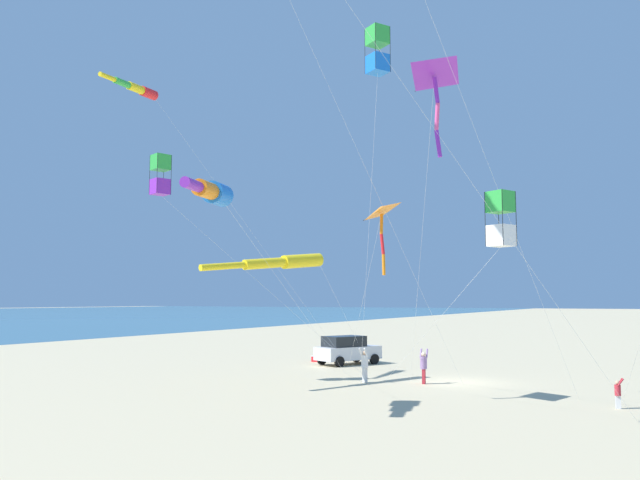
% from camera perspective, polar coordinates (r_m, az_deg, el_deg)
% --- Properties ---
extents(ground_plane, '(600.00, 600.00, 0.00)m').
position_cam_1_polar(ground_plane, '(33.70, 12.28, -12.48)').
color(ground_plane, '#C6B58C').
extents(parked_car, '(3.51, 4.68, 1.85)m').
position_cam_1_polar(parked_car, '(41.83, 2.46, -9.89)').
color(parked_car, silver).
rests_on(parked_car, ground_plane).
extents(cooler_box, '(0.62, 0.42, 0.42)m').
position_cam_1_polar(cooler_box, '(43.65, -0.32, -10.69)').
color(cooler_box, red).
rests_on(cooler_box, ground_plane).
extents(person_adult_flyer, '(0.45, 0.56, 1.74)m').
position_cam_1_polar(person_adult_flyer, '(32.71, 9.36, -11.08)').
color(person_adult_flyer, '#B72833').
rests_on(person_adult_flyer, ground_plane).
extents(person_child_green_jacket, '(0.44, 0.55, 1.77)m').
position_cam_1_polar(person_child_green_jacket, '(32.84, 4.06, -11.08)').
color(person_child_green_jacket, silver).
rests_on(person_child_green_jacket, ground_plane).
extents(person_child_grey_jacket, '(0.39, 0.31, 1.18)m').
position_cam_1_polar(person_child_grey_jacket, '(27.65, 25.36, -12.31)').
color(person_child_grey_jacket, silver).
rests_on(person_child_grey_jacket, ground_plane).
extents(kite_windsock_striped_overhead, '(2.89, 17.08, 6.70)m').
position_cam_1_polar(kite_windsock_striped_overhead, '(32.20, -3.43, -2.03)').
color(kite_windsock_striped_overhead, yellow).
rests_on(kite_windsock_striped_overhead, ground_plane).
extents(kite_box_small_distant, '(3.04, 3.91, 16.21)m').
position_cam_1_polar(kite_box_small_distant, '(29.11, 5.22, 16.71)').
color(kite_box_small_distant, green).
rests_on(kite_box_small_distant, ground_plane).
extents(kite_windsock_purple_drifting, '(1.63, 15.94, 8.85)m').
position_cam_1_polar(kite_windsock_purple_drifting, '(24.76, -9.82, 4.33)').
color(kite_windsock_purple_drifting, blue).
rests_on(kite_windsock_purple_drifting, ground_plane).
extents(kite_delta_green_low_center, '(8.20, 13.13, 8.43)m').
position_cam_1_polar(kite_delta_green_low_center, '(27.00, 5.51, 2.53)').
color(kite_delta_green_low_center, orange).
rests_on(kite_delta_green_low_center, ground_plane).
extents(kite_windsock_teal_far_right, '(7.84, 14.32, 16.23)m').
position_cam_1_polar(kite_windsock_teal_far_right, '(37.37, -16.24, 13.01)').
color(kite_windsock_teal_far_right, red).
rests_on(kite_windsock_teal_far_right, ground_plane).
extents(kite_delta_long_streamer_left, '(5.67, 11.28, 12.96)m').
position_cam_1_polar(kite_delta_long_streamer_left, '(24.22, 10.22, 14.43)').
color(kite_delta_long_streamer_left, purple).
rests_on(kite_delta_long_streamer_left, ground_plane).
extents(kite_box_blue_topmost, '(8.49, 9.53, 7.87)m').
position_cam_1_polar(kite_box_blue_topmost, '(22.22, 16.02, 1.83)').
color(kite_box_blue_topmost, green).
rests_on(kite_box_blue_topmost, ground_plane).
extents(kite_box_rainbow_low_near, '(8.86, 7.89, 11.71)m').
position_cam_1_polar(kite_box_rainbow_low_near, '(33.85, -14.24, 5.73)').
color(kite_box_rainbow_low_near, green).
rests_on(kite_box_rainbow_low_near, ground_plane).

